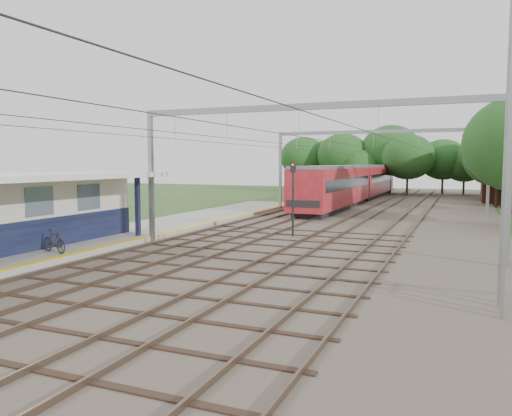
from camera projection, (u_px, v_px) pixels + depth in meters
The scene contains 9 objects.
ballast_bed at pixel (371, 220), 37.03m from camera, with size 18.00×90.00×0.10m, color #473D33.
platform at pixel (102, 239), 26.76m from camera, with size 5.00×52.00×0.35m, color gray.
yellow_stripe at pixel (137, 239), 25.88m from camera, with size 0.45×52.00×0.01m, color yellow.
rail_tracks at pixel (338, 217), 37.98m from camera, with size 11.80×88.00×0.15m.
catenary_system at pixel (350, 144), 32.44m from camera, with size 17.22×88.00×7.00m.
tree_band at pixel (409, 158), 61.55m from camera, with size 31.72×30.88×8.82m.
bicycle at pixel (54, 241), 21.80m from camera, with size 0.48×1.70×1.02m, color black.
train at pixel (356, 182), 53.48m from camera, with size 3.01×37.41×3.94m.
signal_post at pixel (293, 191), 28.36m from camera, with size 0.30×0.26×4.28m.
Camera 1 is at (10.38, -7.23, 4.28)m, focal length 35.00 mm.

